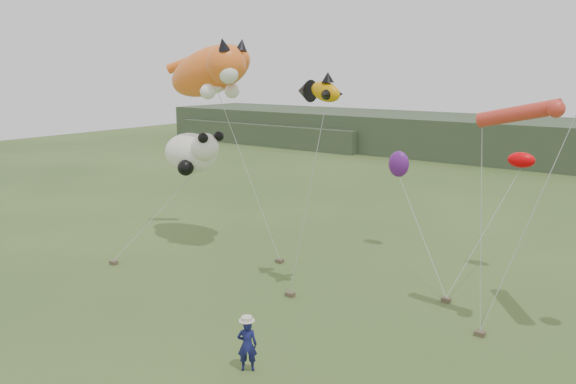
# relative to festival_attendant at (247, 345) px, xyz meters

# --- Properties ---
(ground) EXTENTS (120.00, 120.00, 0.00)m
(ground) POSITION_rel_festival_attendant_xyz_m (-1.56, 1.39, -0.81)
(ground) COLOR #385123
(ground) RESTS_ON ground
(headland) EXTENTS (90.00, 13.00, 4.00)m
(headland) POSITION_rel_festival_attendant_xyz_m (-4.68, 46.08, 1.12)
(headland) COLOR #2D3D28
(headland) RESTS_ON ground
(festival_attendant) EXTENTS (0.70, 0.66, 1.61)m
(festival_attendant) POSITION_rel_festival_attendant_xyz_m (0.00, 0.00, 0.00)
(festival_attendant) COLOR #151850
(festival_attendant) RESTS_ON ground
(sandbag_anchors) EXTENTS (16.19, 5.12, 0.17)m
(sandbag_anchors) POSITION_rel_festival_attendant_xyz_m (-2.08, 6.31, -0.72)
(sandbag_anchors) COLOR brown
(sandbag_anchors) RESTS_ON ground
(cat_kite) EXTENTS (6.47, 3.45, 3.51)m
(cat_kite) POSITION_rel_festival_attendant_xyz_m (-9.22, 8.53, 7.90)
(cat_kite) COLOR orange
(cat_kite) RESTS_ON ground
(fish_kite) EXTENTS (2.29, 1.50, 1.21)m
(fish_kite) POSITION_rel_festival_attendant_xyz_m (-1.72, 6.27, 7.17)
(fish_kite) COLOR orange
(fish_kite) RESTS_ON ground
(panda_kite) EXTENTS (3.60, 2.33, 2.24)m
(panda_kite) POSITION_rel_festival_attendant_xyz_m (-10.47, 8.21, 3.86)
(panda_kite) COLOR white
(panda_kite) RESTS_ON ground
(misc_kites) EXTENTS (6.73, 0.79, 1.70)m
(misc_kites) POSITION_rel_festival_attendant_xyz_m (0.37, 13.26, 3.73)
(misc_kites) COLOR #E40005
(misc_kites) RESTS_ON ground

